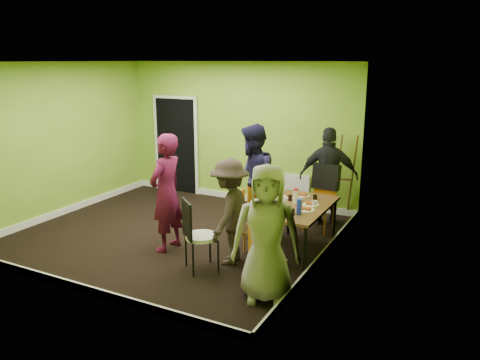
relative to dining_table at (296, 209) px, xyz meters
The scene contains 28 objects.
ground 2.17m from the dining_table, behind, with size 5.00×5.00×0.00m, color black.
room_walls 2.10m from the dining_table, behind, with size 5.04×4.54×2.82m.
dining_table is the anchor object (origin of this frame).
chair_left_far 0.76m from the dining_table, 160.02° to the left, with size 0.50×0.50×0.92m.
chair_left_near 0.82m from the dining_table, 138.71° to the right, with size 0.45×0.44×1.00m.
chair_back_end 1.27m from the dining_table, 88.54° to the left, with size 0.50×0.58×1.12m.
chair_front_end 1.34m from the dining_table, 86.90° to the right, with size 0.45×0.45×0.85m.
chair_bentwood 1.55m from the dining_table, 130.20° to the right, with size 0.56×0.56×1.01m.
easel 1.87m from the dining_table, 85.92° to the left, with size 0.63×0.60×1.58m.
plate_near_left 0.43m from the dining_table, 122.57° to the left, with size 0.23×0.23×0.01m, color white.
plate_near_right 0.57m from the dining_table, 123.08° to the right, with size 0.22×0.22×0.01m, color white.
plate_far_back 0.50m from the dining_table, 99.21° to the left, with size 0.22×0.22×0.01m, color white.
plate_far_front 0.49m from the dining_table, 91.43° to the right, with size 0.22×0.22×0.01m, color white.
plate_wall_back 0.22m from the dining_table, 28.16° to the left, with size 0.25×0.25×0.01m, color white.
plate_wall_front 0.26m from the dining_table, 38.45° to the right, with size 0.24×0.24×0.01m, color white.
thermos 0.18m from the dining_table, 119.09° to the left, with size 0.07×0.07×0.20m, color white.
blue_bottle 0.44m from the dining_table, 64.61° to the right, with size 0.07×0.07×0.22m, color #1C2FD2.
orange_bottle 0.26m from the dining_table, 108.41° to the left, with size 0.03×0.03×0.09m, color orange.
glass_mid 0.28m from the dining_table, 132.66° to the left, with size 0.06×0.06×0.09m, color black.
glass_back 0.42m from the dining_table, 67.65° to the left, with size 0.06×0.06×0.09m, color black.
glass_front 0.45m from the dining_table, 76.99° to the right, with size 0.07×0.07×0.09m, color black.
cup_a 0.23m from the dining_table, 142.93° to the right, with size 0.12×0.12×0.09m, color white.
cup_b 0.28m from the dining_table, 16.72° to the left, with size 0.09×0.09×0.08m, color white.
person_standing 1.95m from the dining_table, 157.44° to the right, with size 0.65×0.43×1.79m, color #570F32.
person_left_far 1.00m from the dining_table, 157.94° to the left, with size 0.90×0.70×1.85m, color #181536.
person_left_near 1.04m from the dining_table, 134.40° to the right, with size 0.98×0.56×1.51m, color #2E231F.
person_back_end 1.50m from the dining_table, 88.80° to the left, with size 1.01×0.42×1.72m, color black.
person_front_end 1.49m from the dining_table, 83.40° to the right, with size 0.82×0.53×1.68m, color #9C9588.
Camera 1 is at (4.31, -6.06, 2.83)m, focal length 35.00 mm.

